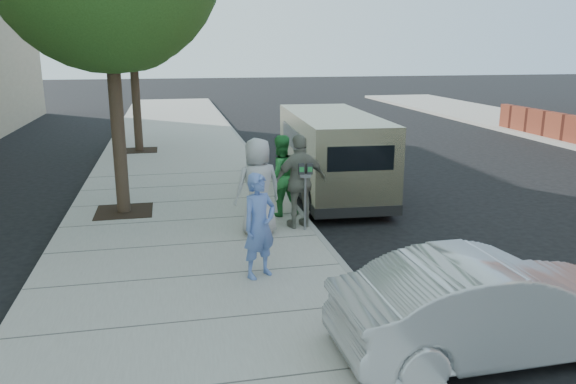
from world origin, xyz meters
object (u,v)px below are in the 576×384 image
at_px(person_officer, 259,226).
at_px(person_striped_polo, 300,181).
at_px(parking_meter, 305,182).
at_px(person_gray_shirt, 258,187).
at_px(sedan, 491,306).
at_px(person_green_shirt, 280,176).
at_px(tree_far, 131,7).
at_px(van, 331,153).

xyz_separation_m(person_officer, person_striped_polo, (1.18, 2.29, 0.10)).
relative_size(parking_meter, person_gray_shirt, 0.72).
height_order(sedan, person_green_shirt, person_green_shirt).
xyz_separation_m(tree_far, person_gray_shirt, (2.58, -9.67, -3.81)).
bearing_deg(van, person_officer, -114.12).
bearing_deg(person_green_shirt, person_gray_shirt, 47.77).
xyz_separation_m(sedan, person_striped_polo, (-1.19, 4.88, 0.45)).
bearing_deg(parking_meter, tree_far, 116.81).
bearing_deg(person_striped_polo, sedan, 93.50).
bearing_deg(person_officer, person_striped_polo, 33.09).
distance_m(tree_far, person_officer, 12.56).
height_order(tree_far, person_gray_shirt, tree_far).
relative_size(sedan, person_gray_shirt, 2.07).
xyz_separation_m(sedan, person_green_shirt, (-1.42, 5.77, 0.38)).
distance_m(van, person_green_shirt, 2.54).
relative_size(van, sedan, 1.47).
distance_m(parking_meter, person_officer, 2.41).
distance_m(parking_meter, van, 3.33).
xyz_separation_m(van, person_gray_shirt, (-2.31, -3.05, -0.01)).
bearing_deg(person_gray_shirt, sedan, 101.11).
distance_m(tree_far, parking_meter, 10.94).
xyz_separation_m(van, person_striped_polo, (-1.44, -2.80, -0.01)).
distance_m(van, sedan, 7.70).
distance_m(van, person_officer, 5.73).
bearing_deg(tree_far, person_officer, -79.00).
relative_size(sedan, person_striped_polo, 2.06).
bearing_deg(tree_far, person_gray_shirt, -75.05).
bearing_deg(sedan, person_gray_shirt, 22.62).
distance_m(van, person_striped_polo, 3.15).
relative_size(tree_far, person_striped_polo, 3.52).
relative_size(person_green_shirt, person_striped_polo, 0.92).
bearing_deg(person_green_shirt, person_striped_polo, 91.76).
height_order(parking_meter, person_officer, person_officer).
xyz_separation_m(person_gray_shirt, person_striped_polo, (0.87, 0.25, 0.00)).
relative_size(tree_far, van, 1.16).
bearing_deg(parking_meter, person_green_shirt, 110.88).
bearing_deg(tree_far, parking_meter, -70.04).
distance_m(person_gray_shirt, person_striped_polo, 0.91).
relative_size(person_officer, person_striped_polo, 0.89).
distance_m(person_green_shirt, person_gray_shirt, 1.31).
bearing_deg(person_officer, van, 33.10).
relative_size(parking_meter, person_striped_polo, 0.71).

